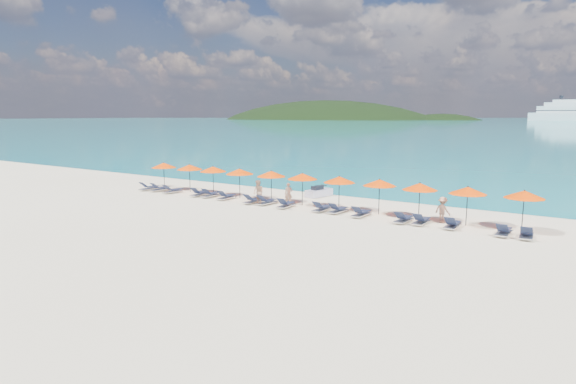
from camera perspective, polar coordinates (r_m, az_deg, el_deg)
The scene contains 35 objects.
ground at distance 29.31m, azimuth -3.25°, elevation -3.09°, with size 1400.00×1400.00×0.00m, color beige.
headland_main at distance 647.64m, azimuth 4.19°, elevation 5.19°, with size 374.00×242.00×126.50m.
headland_small at distance 607.81m, azimuth 17.60°, elevation 4.82°, with size 162.00×126.00×85.50m.
jetski at distance 36.93m, azimuth 3.68°, elevation -0.02°, with size 1.30×2.45×0.83m.
beachgoer_a at distance 33.46m, azimuth 0.06°, elevation -0.22°, with size 0.56×0.36×1.52m, color tan.
beachgoer_b at distance 33.66m, azimuth -3.54°, elevation -0.03°, with size 0.82×0.48×1.70m, color tan.
beachgoer_c at distance 29.24m, azimuth 17.85°, elevation -2.03°, with size 0.98×0.46×1.52m, color tan.
umbrella_0 at distance 41.73m, azimuth -14.52°, elevation 3.09°, with size 2.10×2.10×2.28m.
umbrella_1 at distance 39.77m, azimuth -11.60°, elevation 2.91°, with size 2.10×2.10×2.28m.
umbrella_2 at distance 37.99m, azimuth -8.88°, elevation 2.70°, with size 2.10×2.10×2.28m.
umbrella_3 at distance 36.09m, azimuth -5.77°, elevation 2.43°, with size 2.10×2.10×2.28m.
umbrella_4 at distance 34.52m, azimuth -2.00°, elevation 2.17°, with size 2.10×2.10×2.28m.
umbrella_5 at distance 33.08m, azimuth 1.72°, elevation 1.86°, with size 2.10×2.10×2.28m.
umbrella_6 at distance 31.60m, azimuth 6.10°, elevation 1.48°, with size 2.10×2.10×2.28m.
umbrella_7 at distance 30.52m, azimuth 10.80°, elevation 1.09°, with size 2.10×2.10×2.28m.
umbrella_8 at distance 29.42m, azimuth 15.36°, elevation 0.63°, with size 2.10×2.10×2.28m.
umbrella_9 at distance 28.72m, azimuth 20.54°, elevation 0.17°, with size 2.10×2.10×2.28m.
umbrella_10 at distance 28.47m, azimuth 26.22°, elevation -0.26°, with size 2.10×2.10×2.28m.
lounger_0 at distance 41.55m, azimuth -16.15°, elevation 0.52°, with size 0.76×1.74×0.66m.
lounger_1 at distance 40.77m, azimuth -14.94°, elevation 0.41°, with size 0.77×1.75×0.66m.
lounger_2 at distance 39.54m, azimuth -13.53°, elevation 0.20°, with size 0.79×1.75×0.66m.
lounger_3 at distance 37.64m, azimuth -10.47°, elevation -0.14°, with size 0.77×1.75×0.66m.
lounger_4 at distance 36.99m, azimuth -9.14°, elevation -0.26°, with size 0.67×1.72×0.66m.
lounger_5 at distance 35.84m, azimuth -7.32°, elevation -0.52°, with size 0.71×1.73×0.66m.
lounger_6 at distance 34.04m, azimuth -4.18°, elevation -0.98°, with size 0.70×1.73×0.66m.
lounger_7 at distance 33.52m, azimuth -2.53°, elevation -1.12°, with size 0.78×1.75×0.66m.
lounger_8 at distance 32.37m, azimuth -0.25°, elevation -1.49°, with size 0.76×1.75×0.66m.
lounger_9 at distance 31.20m, azimuth 4.04°, elevation -1.91°, with size 0.67×1.72×0.66m.
lounger_10 at distance 30.77m, azimuth 5.95°, elevation -2.09°, with size 0.76×1.75×0.66m.
lounger_11 at distance 29.88m, azimuth 8.64°, elevation -2.49°, with size 0.71×1.73×0.66m.
lounger_12 at distance 28.71m, azimuth 13.53°, elevation -3.11°, with size 0.73×1.74×0.66m.
lounger_13 at distance 28.52m, azimuth 15.52°, elevation -3.28°, with size 0.66×1.71×0.66m.
lounger_14 at distance 28.05m, azimuth 18.91°, elevation -3.64°, with size 0.64×1.71×0.66m.
lounger_15 at distance 27.39m, azimuth 24.21°, elevation -4.26°, with size 0.64×1.71×0.66m.
lounger_16 at distance 27.27m, azimuth 26.42°, elevation -4.47°, with size 0.76×1.75×0.66m.
Camera 1 is at (17.20, -22.91, 6.20)m, focal length 30.00 mm.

